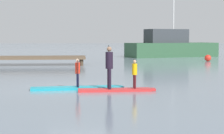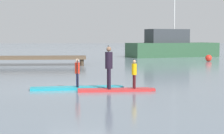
% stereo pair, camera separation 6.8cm
% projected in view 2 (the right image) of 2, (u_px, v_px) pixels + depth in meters
% --- Properties ---
extents(ground_plane, '(240.00, 240.00, 0.00)m').
position_uv_depth(ground_plane, '(77.00, 87.00, 16.60)').
color(ground_plane, gray).
extents(paddleboard_near, '(3.73, 1.02, 0.10)m').
position_uv_depth(paddleboard_near, '(77.00, 88.00, 16.03)').
color(paddleboard_near, '#1E9EB2').
rests_on(paddleboard_near, ground).
extents(paddler_child_solo, '(0.21, 0.39, 1.11)m').
position_uv_depth(paddler_child_solo, '(77.00, 71.00, 15.98)').
color(paddler_child_solo, '#19194C').
rests_on(paddler_child_solo, paddleboard_near).
extents(paddleboard_far, '(2.99, 0.63, 0.10)m').
position_uv_depth(paddleboard_far, '(116.00, 90.00, 15.47)').
color(paddleboard_far, red).
rests_on(paddleboard_far, ground).
extents(paddler_adult, '(0.29, 0.51, 1.65)m').
position_uv_depth(paddler_adult, '(109.00, 65.00, 15.37)').
color(paddler_adult, black).
rests_on(paddler_adult, paddleboard_far).
extents(paddler_child_front, '(0.20, 0.39, 1.11)m').
position_uv_depth(paddler_child_front, '(134.00, 72.00, 15.51)').
color(paddler_child_front, '#4C1419').
rests_on(paddler_child_front, paddleboard_far).
extents(fishing_boat_white_large, '(10.09, 5.75, 9.38)m').
position_uv_depth(fishing_boat_white_large, '(171.00, 47.00, 42.31)').
color(fishing_boat_white_large, '#2D5638').
rests_on(fishing_boat_white_large, ground).
extents(floating_dock, '(10.65, 2.66, 0.64)m').
position_uv_depth(floating_dock, '(14.00, 58.00, 29.84)').
color(floating_dock, brown).
rests_on(floating_dock, ground).
extents(mooring_buoy_mid, '(0.57, 0.57, 0.57)m').
position_uv_depth(mooring_buoy_mid, '(209.00, 58.00, 34.51)').
color(mooring_buoy_mid, red).
rests_on(mooring_buoy_mid, ground).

